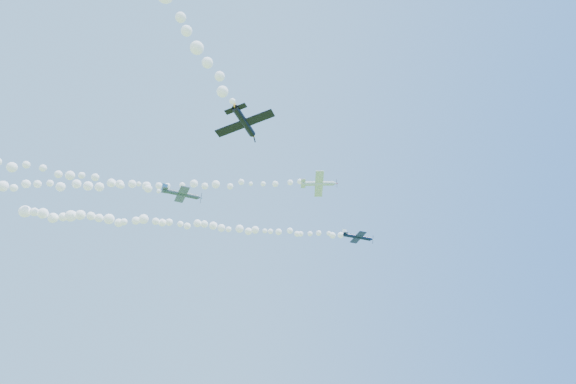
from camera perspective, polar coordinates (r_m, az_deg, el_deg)
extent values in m
cylinder|color=silver|center=(95.22, 3.53, 1.01)|extent=(6.40, 1.31, 0.94)
cone|color=silver|center=(95.49, 5.59, 1.02)|extent=(0.80, 0.90, 0.85)
cone|color=#B61433|center=(95.54, 5.88, 1.03)|extent=(0.34, 0.32, 0.30)
cube|color=black|center=(95.53, 5.80, 1.03)|extent=(0.14, 0.47, 2.01)
cube|color=silver|center=(95.16, 3.70, 0.95)|extent=(3.31, 7.91, 1.42)
cube|color=silver|center=(95.13, 1.81, 1.01)|extent=(1.50, 2.86, 0.53)
cube|color=#B61433|center=(95.51, 1.75, 1.28)|extent=(1.04, 0.52, 1.28)
sphere|color=black|center=(95.54, 4.06, 1.19)|extent=(0.93, 1.02, 0.88)
cylinder|color=#0C1536|center=(106.86, 8.16, -5.27)|extent=(6.27, 1.79, 1.50)
cone|color=#0C1536|center=(107.74, 9.86, -5.54)|extent=(0.92, 0.92, 0.90)
cone|color=white|center=(107.87, 10.10, -5.58)|extent=(0.38, 0.33, 0.32)
cube|color=black|center=(107.84, 10.03, -5.57)|extent=(0.25, 0.36, 1.95)
cube|color=#0C1536|center=(106.88, 8.29, -5.35)|extent=(1.97, 7.63, 1.10)
cube|color=#0C1536|center=(106.21, 6.73, -5.01)|extent=(1.03, 2.70, 0.45)
cube|color=white|center=(106.39, 6.70, -4.72)|extent=(1.10, 0.27, 1.33)
sphere|color=black|center=(107.21, 8.62, -5.15)|extent=(0.85, 0.85, 0.89)
cylinder|color=#3D4A59|center=(89.38, -12.63, -0.20)|extent=(6.40, 1.03, 1.07)
cone|color=#3D4A59|center=(89.76, -10.49, -0.65)|extent=(0.78, 0.87, 0.87)
cone|color=navy|center=(89.83, -10.19, -0.72)|extent=(0.33, 0.30, 0.31)
cube|color=black|center=(89.81, -10.27, -0.70)|extent=(0.17, 0.41, 2.02)
cube|color=#3D4A59|center=(89.36, -12.48, -0.31)|extent=(2.74, 7.95, 1.23)
cube|color=#3D4A59|center=(89.18, -14.42, 0.22)|extent=(1.30, 2.85, 0.47)
cube|color=navy|center=(89.40, -14.41, 0.57)|extent=(1.07, 0.41, 1.30)
sphere|color=black|center=(89.62, -12.03, -0.08)|extent=(0.90, 0.96, 0.88)
cylinder|color=black|center=(60.39, -5.25, 8.33)|extent=(2.50, 6.20, 1.45)
cone|color=black|center=(63.03, -4.19, 6.76)|extent=(1.02, 0.98, 0.90)
cone|color=orange|center=(63.40, -4.05, 6.55)|extent=(0.37, 0.40, 0.32)
cube|color=black|center=(63.30, -4.09, 6.60)|extent=(0.61, 0.16, 1.93)
cube|color=black|center=(60.52, -5.14, 8.11)|extent=(7.20, 5.00, 1.96)
cube|color=black|center=(58.29, -6.21, 9.77)|extent=(2.69, 2.05, 0.75)
cube|color=orange|center=(58.58, -6.35, 10.23)|extent=(0.83, 0.93, 1.31)
sphere|color=black|center=(61.31, -5.03, 8.19)|extent=(1.15, 1.02, 0.95)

